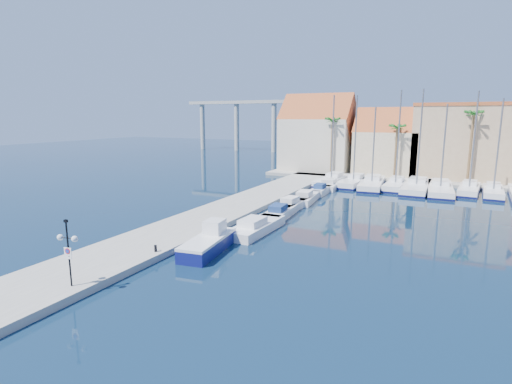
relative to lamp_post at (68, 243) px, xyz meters
The scene contains 27 objects.
ground 10.83m from the lamp_post, 47.61° to the left, with size 260.00×260.00×0.00m, color #081D31.
quay_west 21.45m from the lamp_post, 95.40° to the left, with size 6.00×77.00×0.50m, color gray.
shore_north 58.28m from the lamp_post, 73.02° to the left, with size 54.00×16.00×0.50m, color gray.
lamp_post is the anchor object (origin of this frame).
bollard 7.13m from the lamp_post, 86.61° to the left, with size 0.19×0.19×0.49m, color black.
fishing_boat 10.45m from the lamp_post, 73.03° to the left, with size 2.87×6.40×2.16m.
motorboat_west_0 16.45m from the lamp_post, 76.07° to the left, with size 2.52×7.38×1.40m.
motorboat_west_1 22.00m from the lamp_post, 80.16° to the left, with size 2.27×6.08×1.40m.
motorboat_west_2 25.99m from the lamp_post, 82.33° to the left, with size 2.25×6.17×1.40m.
motorboat_west_3 30.17m from the lamp_post, 83.24° to the left, with size 2.80×6.93×1.40m.
motorboat_west_4 35.72m from the lamp_post, 84.08° to the left, with size 1.80×5.35×1.40m.
motorboat_west_5 40.49m from the lamp_post, 84.94° to the left, with size 2.84×7.59×1.40m.
sailboat_0 43.85m from the lamp_post, 86.13° to the left, with size 3.32×10.27×13.01m.
sailboat_1 44.27m from the lamp_post, 81.92° to the left, with size 3.08×9.75×12.90m.
sailboat_2 44.39m from the lamp_post, 78.54° to the left, with size 3.92×11.40×11.29m.
sailboat_3 45.32m from the lamp_post, 74.57° to the left, with size 2.66×9.02×13.47m.
sailboat_4 46.08m from the lamp_post, 71.26° to the left, with size 3.33×11.96×13.52m.
sailboat_5 46.66m from the lamp_post, 67.67° to the left, with size 3.69×11.64×11.55m.
sailboat_6 49.25m from the lamp_post, 64.51° to the left, with size 3.07×8.97×13.17m.
sailboat_7 49.91m from the lamp_post, 61.42° to the left, with size 2.64×8.68×12.16m.
building_0 54.86m from the lamp_post, 93.14° to the left, with size 12.30×9.00×13.50m.
building_1 55.45m from the lamp_post, 80.65° to the left, with size 10.30×8.00×11.00m.
building_2 59.24m from the lamp_post, 70.24° to the left, with size 14.20×10.20×11.50m.
palm_0 50.04m from the lamp_post, 88.85° to the left, with size 2.60×2.60×10.15m.
palm_1 51.12m from the lamp_post, 77.51° to the left, with size 2.60×2.60×9.15m.
palm_2 54.37m from the lamp_post, 67.08° to the left, with size 2.60×2.60×11.15m.
viaduct 95.50m from the lamp_post, 109.68° to the left, with size 48.00×2.20×14.45m.
Camera 1 is at (11.88, -22.11, 10.01)m, focal length 28.00 mm.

